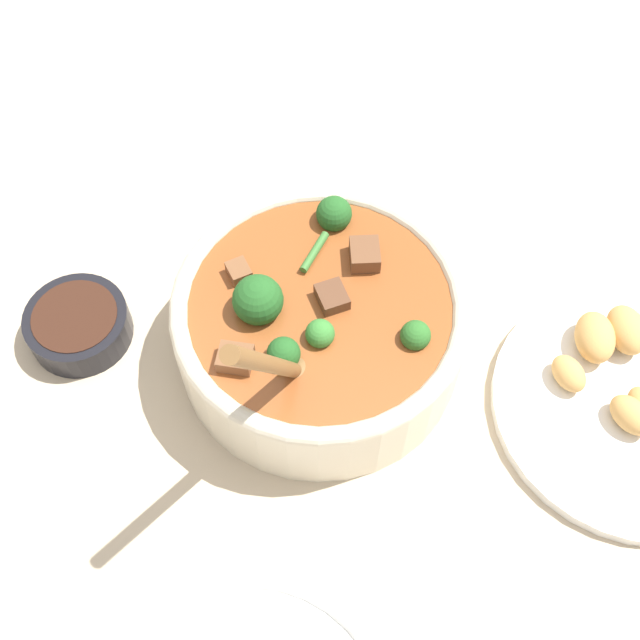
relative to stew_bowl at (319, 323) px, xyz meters
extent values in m
plane|color=#C6B293|center=(0.00, 0.00, -0.05)|extent=(4.00, 4.00, 0.00)
cylinder|color=beige|center=(0.00, 0.00, -0.01)|extent=(0.25, 0.25, 0.08)
torus|color=beige|center=(0.00, 0.00, 0.03)|extent=(0.25, 0.25, 0.02)
cylinder|color=brown|center=(0.00, 0.00, 0.01)|extent=(0.23, 0.23, 0.04)
sphere|color=#387F33|center=(0.03, 0.01, 0.04)|extent=(0.02, 0.02, 0.02)
cylinder|color=#6B9956|center=(0.03, 0.01, 0.02)|extent=(0.01, 0.01, 0.01)
sphere|color=#235B23|center=(0.02, -0.04, 0.04)|extent=(0.04, 0.04, 0.04)
cylinder|color=#6B9956|center=(0.02, -0.04, 0.01)|extent=(0.01, 0.01, 0.02)
sphere|color=#235B23|center=(-0.09, -0.02, 0.04)|extent=(0.03, 0.03, 0.03)
cylinder|color=#6B9956|center=(-0.09, -0.02, 0.02)|extent=(0.01, 0.01, 0.01)
sphere|color=#2D6B28|center=(0.00, 0.08, 0.03)|extent=(0.03, 0.03, 0.03)
cylinder|color=#6B9956|center=(0.00, 0.08, 0.02)|extent=(0.01, 0.01, 0.01)
sphere|color=#235B23|center=(0.06, -0.01, 0.04)|extent=(0.03, 0.03, 0.03)
cylinder|color=#6B9956|center=(0.06, -0.01, 0.02)|extent=(0.01, 0.01, 0.01)
cube|color=brown|center=(-0.01, 0.01, 0.03)|extent=(0.04, 0.04, 0.02)
cube|color=brown|center=(0.08, -0.04, 0.03)|extent=(0.03, 0.03, 0.02)
cube|color=brown|center=(-0.06, 0.02, 0.03)|extent=(0.04, 0.04, 0.02)
cube|color=brown|center=(0.00, -0.07, 0.03)|extent=(0.03, 0.03, 0.02)
cylinder|color=#3D7533|center=(-0.05, -0.02, 0.03)|extent=(0.04, 0.01, 0.01)
ellipsoid|color=brown|center=(0.06, 0.01, 0.02)|extent=(0.04, 0.03, 0.01)
cylinder|color=brown|center=(0.11, 0.01, 0.12)|extent=(0.10, 0.02, 0.19)
cylinder|color=black|center=(0.07, -0.21, -0.03)|extent=(0.09, 0.09, 0.03)
cylinder|color=#381E14|center=(0.07, -0.21, -0.02)|extent=(0.08, 0.08, 0.01)
cylinder|color=white|center=(-0.05, 0.27, -0.04)|extent=(0.24, 0.24, 0.01)
ellipsoid|color=tan|center=(-0.03, 0.27, -0.03)|extent=(0.04, 0.05, 0.03)
ellipsoid|color=tan|center=(-0.11, 0.25, -0.02)|extent=(0.06, 0.05, 0.03)
ellipsoid|color=tan|center=(-0.09, 0.22, -0.02)|extent=(0.06, 0.05, 0.03)
ellipsoid|color=tan|center=(-0.05, 0.21, -0.03)|extent=(0.04, 0.04, 0.02)
camera|label=1|loc=(0.33, 0.14, 0.59)|focal=45.00mm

